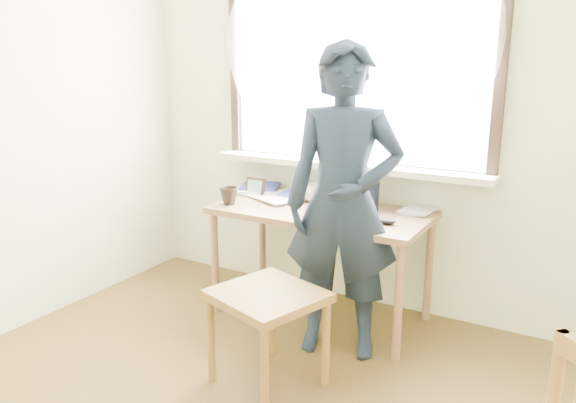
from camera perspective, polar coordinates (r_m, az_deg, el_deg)
The scene contains 12 objects.
room_shell at distance 1.98m, azimuth -9.93°, elevation 15.46°, with size 3.52×4.02×2.61m.
desk at distance 3.44m, azimuth 3.36°, elevation -1.97°, with size 1.30×0.65×0.70m.
laptop at distance 3.30m, azimuth 6.03°, elevation -0.37°, with size 0.43×0.39×0.25m.
mug_white at distance 3.60m, azimuth 2.48°, elevation 0.88°, with size 0.14×0.14×0.11m, color white.
mug_dark at distance 3.54m, azimuth -6.02°, elevation 0.59°, with size 0.12×0.12×0.11m, color black.
mouse at distance 3.15m, azimuth 10.09°, elevation -1.99°, with size 0.09×0.06×0.04m, color black.
desk_clutter at distance 3.77m, azimuth -0.33°, elevation 0.98°, with size 0.70×0.46×0.04m.
book_a at distance 3.84m, azimuth -0.71°, elevation 1.11°, with size 0.21×0.28×0.03m, color white.
book_b at distance 3.48m, azimuth 11.77°, elevation -0.65°, with size 0.18×0.24×0.02m, color white.
picture_frame at distance 3.75m, azimuth -3.32°, elevation 1.43°, with size 0.14×0.02×0.11m.
work_chair at distance 2.78m, azimuth -2.07°, elevation -10.61°, with size 0.60×0.58×0.49m.
person at distance 2.99m, azimuth 5.64°, elevation -0.21°, with size 0.62×0.40×1.69m, color black.
Camera 1 is at (1.24, -1.32, 1.59)m, focal length 35.00 mm.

